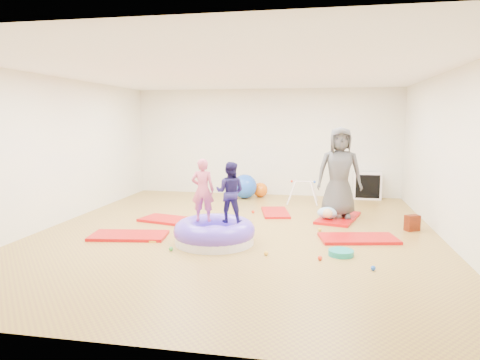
# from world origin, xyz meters

# --- Properties ---
(room) EXTENTS (7.01, 8.01, 2.81)m
(room) POSITION_xyz_m (0.00, 0.00, 1.40)
(room) COLOR #A98B34
(room) RESTS_ON ground
(gym_mat_front_left) EXTENTS (1.35, 0.80, 0.05)m
(gym_mat_front_left) POSITION_xyz_m (-1.76, -0.67, 0.03)
(gym_mat_front_left) COLOR red
(gym_mat_front_left) RESTS_ON ground
(gym_mat_mid_left) EXTENTS (1.35, 0.89, 0.05)m
(gym_mat_mid_left) POSITION_xyz_m (-1.43, 0.56, 0.03)
(gym_mat_mid_left) COLOR red
(gym_mat_mid_left) RESTS_ON ground
(gym_mat_center_back) EXTENTS (0.74, 1.15, 0.04)m
(gym_mat_center_back) POSITION_xyz_m (0.52, 1.65, 0.02)
(gym_mat_center_back) COLOR red
(gym_mat_center_back) RESTS_ON ground
(gym_mat_right) EXTENTS (1.36, 0.87, 0.05)m
(gym_mat_right) POSITION_xyz_m (2.09, -0.14, 0.03)
(gym_mat_right) COLOR red
(gym_mat_right) RESTS_ON ground
(gym_mat_rear_right) EXTENTS (0.99, 1.45, 0.05)m
(gym_mat_rear_right) POSITION_xyz_m (1.82, 1.36, 0.03)
(gym_mat_rear_right) COLOR red
(gym_mat_rear_right) RESTS_ON ground
(inflatable_cushion) EXTENTS (1.32, 1.32, 0.42)m
(inflatable_cushion) POSITION_xyz_m (-0.23, -0.74, 0.16)
(inflatable_cushion) COLOR white
(inflatable_cushion) RESTS_ON ground
(child_pink) EXTENTS (0.39, 0.27, 1.04)m
(child_pink) POSITION_xyz_m (-0.45, -0.63, 0.90)
(child_pink) COLOR #D95874
(child_pink) RESTS_ON inflatable_cushion
(child_navy) EXTENTS (0.50, 0.40, 0.99)m
(child_navy) POSITION_xyz_m (0.01, -0.62, 0.88)
(child_navy) COLOR #1F1852
(child_navy) RESTS_ON inflatable_cushion
(adult_caregiver) EXTENTS (0.93, 0.65, 1.80)m
(adult_caregiver) POSITION_xyz_m (1.82, 1.34, 0.96)
(adult_caregiver) COLOR #434343
(adult_caregiver) RESTS_ON gym_mat_rear_right
(infant) EXTENTS (0.40, 0.41, 0.23)m
(infant) POSITION_xyz_m (1.60, 1.10, 0.17)
(infant) COLOR #9DCAF1
(infant) RESTS_ON gym_mat_rear_right
(ball_pit_balls) EXTENTS (3.01, 3.26, 0.07)m
(ball_pit_balls) POSITION_xyz_m (0.65, -0.32, 0.03)
(ball_pit_balls) COLOR red
(ball_pit_balls) RESTS_ON ground
(exercise_ball_blue) EXTENTS (0.62, 0.62, 0.62)m
(exercise_ball_blue) POSITION_xyz_m (-0.44, 3.30, 0.31)
(exercise_ball_blue) COLOR blue
(exercise_ball_blue) RESTS_ON ground
(exercise_ball_orange) EXTENTS (0.38, 0.38, 0.38)m
(exercise_ball_orange) POSITION_xyz_m (-0.07, 3.56, 0.19)
(exercise_ball_orange) COLOR orange
(exercise_ball_orange) RESTS_ON ground
(infant_play_gym) EXTENTS (0.72, 0.69, 0.55)m
(infant_play_gym) POSITION_xyz_m (1.05, 2.85, 0.37)
(infant_play_gym) COLOR white
(infant_play_gym) RESTS_ON ground
(cube_shelf) EXTENTS (0.68, 0.34, 0.68)m
(cube_shelf) POSITION_xyz_m (2.62, 3.79, 0.34)
(cube_shelf) COLOR white
(cube_shelf) RESTS_ON ground
(balance_disc) EXTENTS (0.37, 0.37, 0.08)m
(balance_disc) POSITION_xyz_m (1.77, -1.03, 0.04)
(balance_disc) COLOR teal
(balance_disc) RESTS_ON ground
(backpack) EXTENTS (0.29, 0.26, 0.29)m
(backpack) POSITION_xyz_m (3.10, 0.67, 0.14)
(backpack) COLOR #9F2806
(backpack) RESTS_ON ground
(yellow_toy) EXTENTS (0.20, 0.20, 0.03)m
(yellow_toy) POSITION_xyz_m (-1.24, -0.84, 0.02)
(yellow_toy) COLOR gold
(yellow_toy) RESTS_ON ground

